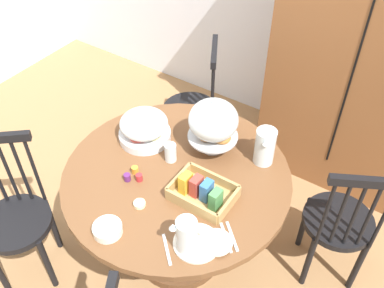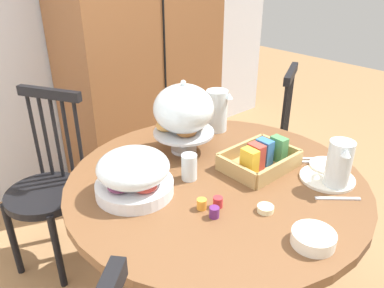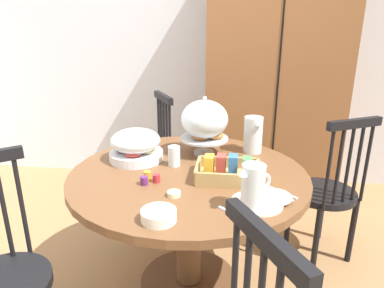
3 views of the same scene
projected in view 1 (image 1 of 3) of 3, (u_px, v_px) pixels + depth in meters
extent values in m
plane|color=#997047|center=(147.00, 262.00, 2.76)|extent=(10.00, 10.00, 0.00)
cube|color=brown|center=(365.00, 60.00, 2.76)|extent=(1.10, 0.56, 1.90)
cube|color=black|center=(354.00, 67.00, 2.52)|extent=(0.01, 0.01, 1.52)
cylinder|color=brown|center=(177.00, 176.00, 2.33)|extent=(1.23, 1.23, 0.04)
cylinder|color=brown|center=(178.00, 215.00, 2.56)|extent=(0.14, 0.14, 0.63)
cylinder|color=brown|center=(179.00, 249.00, 2.80)|extent=(0.56, 0.56, 0.06)
cylinder|color=black|center=(190.00, 110.00, 3.18)|extent=(0.40, 0.40, 0.04)
cylinder|color=black|center=(174.00, 120.00, 3.45)|extent=(0.04, 0.04, 0.45)
cylinder|color=black|center=(170.00, 144.00, 3.24)|extent=(0.04, 0.04, 0.45)
cylinder|color=black|center=(209.00, 122.00, 3.43)|extent=(0.04, 0.04, 0.45)
cylinder|color=black|center=(207.00, 146.00, 3.23)|extent=(0.04, 0.04, 0.45)
cylinder|color=black|center=(214.00, 73.00, 3.11)|extent=(0.02, 0.02, 0.48)
cylinder|color=black|center=(213.00, 78.00, 3.06)|extent=(0.02, 0.02, 0.48)
cylinder|color=black|center=(213.00, 84.00, 3.01)|extent=(0.02, 0.02, 0.48)
cylinder|color=black|center=(213.00, 90.00, 2.96)|extent=(0.02, 0.02, 0.48)
cylinder|color=black|center=(212.00, 96.00, 2.91)|extent=(0.02, 0.02, 0.48)
cube|color=black|center=(214.00, 51.00, 2.84)|extent=(0.21, 0.33, 0.05)
cylinder|color=black|center=(16.00, 223.00, 2.44)|extent=(0.40, 0.40, 0.04)
cylinder|color=black|center=(48.00, 264.00, 2.50)|extent=(0.04, 0.04, 0.45)
cylinder|color=black|center=(7.00, 229.00, 2.68)|extent=(0.04, 0.04, 0.45)
cylinder|color=black|center=(53.00, 225.00, 2.70)|extent=(0.04, 0.04, 0.45)
cylinder|color=black|center=(9.00, 173.00, 2.39)|extent=(0.02, 0.02, 0.48)
cylinder|color=black|center=(22.00, 172.00, 2.40)|extent=(0.02, 0.02, 0.48)
cylinder|color=black|center=(35.00, 171.00, 2.40)|extent=(0.02, 0.02, 0.48)
cylinder|color=black|center=(338.00, 221.00, 2.45)|extent=(0.40, 0.40, 0.04)
cylinder|color=black|center=(349.00, 226.00, 2.69)|extent=(0.04, 0.04, 0.45)
cylinder|color=black|center=(304.00, 223.00, 2.71)|extent=(0.04, 0.04, 0.45)
cylinder|color=black|center=(357.00, 266.00, 2.49)|extent=(0.04, 0.04, 0.45)
cylinder|color=black|center=(308.00, 262.00, 2.51)|extent=(0.04, 0.04, 0.45)
cylinder|color=black|center=(382.00, 219.00, 2.16)|extent=(0.02, 0.02, 0.48)
cylinder|color=black|center=(368.00, 218.00, 2.16)|extent=(0.02, 0.02, 0.48)
cylinder|color=black|center=(354.00, 217.00, 2.17)|extent=(0.02, 0.02, 0.48)
cylinder|color=black|center=(340.00, 216.00, 2.17)|extent=(0.02, 0.02, 0.48)
cylinder|color=black|center=(325.00, 215.00, 2.18)|extent=(0.02, 0.02, 0.48)
cube|color=black|center=(368.00, 182.00, 1.99)|extent=(0.34, 0.20, 0.05)
cylinder|color=silver|center=(212.00, 147.00, 2.46)|extent=(0.12, 0.12, 0.02)
cylinder|color=silver|center=(212.00, 143.00, 2.43)|extent=(0.03, 0.03, 0.09)
cylinder|color=silver|center=(213.00, 136.00, 2.40)|extent=(0.28, 0.28, 0.01)
torus|color=#B27033|center=(222.00, 138.00, 2.35)|extent=(0.10, 0.10, 0.03)
torus|color=#D19347|center=(212.00, 123.00, 2.44)|extent=(0.10, 0.10, 0.03)
torus|color=#935628|center=(207.00, 135.00, 2.36)|extent=(0.10, 0.10, 0.03)
ellipsoid|color=silver|center=(213.00, 120.00, 2.32)|extent=(0.27, 0.27, 0.22)
sphere|color=silver|center=(214.00, 102.00, 2.24)|extent=(0.02, 0.02, 0.02)
cylinder|color=silver|center=(145.00, 135.00, 2.51)|extent=(0.30, 0.30, 0.05)
ellipsoid|color=beige|center=(153.00, 135.00, 2.45)|extent=(0.09, 0.09, 0.03)
ellipsoid|color=#8CBF59|center=(151.00, 124.00, 2.53)|extent=(0.09, 0.09, 0.03)
ellipsoid|color=#6B2D4C|center=(135.00, 127.00, 2.51)|extent=(0.09, 0.09, 0.03)
ellipsoid|color=#CC3D33|center=(138.00, 137.00, 2.44)|extent=(0.09, 0.09, 0.03)
ellipsoid|color=silver|center=(144.00, 123.00, 2.45)|extent=(0.28, 0.28, 0.13)
cylinder|color=silver|center=(187.00, 236.00, 1.91)|extent=(0.10, 0.10, 0.20)
cylinder|color=orange|center=(187.00, 240.00, 1.93)|extent=(0.08, 0.08, 0.13)
cone|color=silver|center=(173.00, 226.00, 1.85)|extent=(0.05, 0.05, 0.03)
torus|color=silver|center=(201.00, 233.00, 1.91)|extent=(0.06, 0.06, 0.07)
cylinder|color=silver|center=(265.00, 147.00, 2.32)|extent=(0.11, 0.11, 0.21)
cylinder|color=white|center=(264.00, 151.00, 2.34)|extent=(0.10, 0.10, 0.15)
cone|color=silver|center=(266.00, 142.00, 2.21)|extent=(0.05, 0.05, 0.03)
torus|color=silver|center=(266.00, 136.00, 2.36)|extent=(0.04, 0.07, 0.07)
cube|color=tan|center=(203.00, 196.00, 2.20)|extent=(0.30, 0.22, 0.01)
cube|color=tan|center=(191.00, 206.00, 2.11)|extent=(0.30, 0.02, 0.07)
cube|color=tan|center=(214.00, 179.00, 2.24)|extent=(0.30, 0.02, 0.07)
cube|color=tan|center=(178.00, 180.00, 2.24)|extent=(0.02, 0.22, 0.07)
cube|color=tan|center=(229.00, 205.00, 2.12)|extent=(0.02, 0.22, 0.07)
cube|color=gold|center=(186.00, 183.00, 2.18)|extent=(0.05, 0.07, 0.11)
cube|color=#B23D33|center=(196.00, 186.00, 2.17)|extent=(0.05, 0.07, 0.11)
cube|color=#336BAD|center=(207.00, 191.00, 2.14)|extent=(0.04, 0.07, 0.11)
cube|color=#47894C|center=(216.00, 200.00, 2.10)|extent=(0.05, 0.07, 0.11)
cylinder|color=white|center=(197.00, 243.00, 1.99)|extent=(0.22, 0.22, 0.01)
cylinder|color=white|center=(216.00, 242.00, 1.98)|extent=(0.15, 0.15, 0.01)
cylinder|color=white|center=(108.00, 229.00, 2.03)|extent=(0.14, 0.14, 0.04)
cylinder|color=silver|center=(171.00, 152.00, 2.36)|extent=(0.06, 0.06, 0.11)
cylinder|color=beige|center=(139.00, 204.00, 2.15)|extent=(0.06, 0.06, 0.02)
cylinder|color=#B7282D|center=(139.00, 177.00, 2.27)|extent=(0.04, 0.04, 0.04)
cylinder|color=orange|center=(135.00, 170.00, 2.31)|extent=(0.04, 0.04, 0.04)
cylinder|color=#5B2366|center=(128.00, 177.00, 2.27)|extent=(0.04, 0.04, 0.04)
cube|color=silver|center=(226.00, 237.00, 2.02)|extent=(0.13, 0.13, 0.01)
cube|color=silver|center=(232.00, 236.00, 2.02)|extent=(0.13, 0.13, 0.01)
cube|color=silver|center=(167.00, 249.00, 1.97)|extent=(0.13, 0.13, 0.01)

